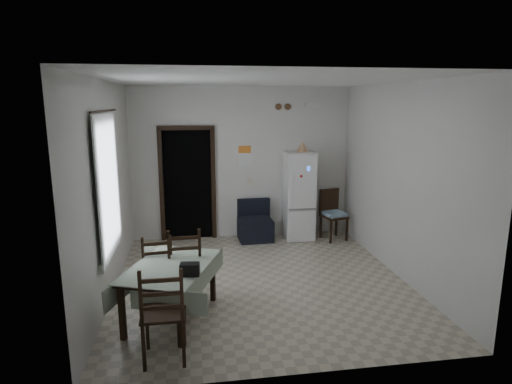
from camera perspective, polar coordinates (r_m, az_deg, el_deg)
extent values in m
plane|color=#C0B49C|center=(6.49, 0.69, -11.78)|extent=(4.50, 4.50, 0.00)
cube|color=black|center=(8.47, -9.09, 1.17)|extent=(0.90, 0.45, 2.10)
cube|color=black|center=(8.25, -12.50, 0.74)|extent=(0.08, 0.10, 2.18)
cube|color=black|center=(8.24, -5.69, 0.96)|extent=(0.08, 0.10, 2.18)
cube|color=black|center=(8.10, -9.35, 8.45)|extent=(1.06, 0.10, 0.08)
cube|color=silver|center=(5.88, -20.08, 0.80)|extent=(0.10, 1.20, 1.60)
cube|color=silver|center=(5.86, -19.02, 0.84)|extent=(0.02, 1.45, 1.85)
cylinder|color=black|center=(5.76, -19.57, 10.16)|extent=(0.02, 1.60, 0.02)
cube|color=white|center=(8.23, -1.52, 5.01)|extent=(0.28, 0.02, 0.40)
cube|color=orange|center=(8.21, -1.52, 5.70)|extent=(0.24, 0.01, 0.14)
cube|color=beige|center=(8.32, -0.81, 1.47)|extent=(0.08, 0.02, 0.12)
cylinder|color=brown|center=(8.27, 3.01, 11.29)|extent=(0.12, 0.03, 0.12)
cylinder|color=brown|center=(8.31, 4.25, 11.28)|extent=(0.12, 0.03, 0.12)
cube|color=white|center=(8.40, 7.48, 11.42)|extent=(0.25, 0.07, 0.09)
cone|color=tan|center=(8.12, 6.23, 6.03)|extent=(0.26, 0.26, 0.19)
cube|color=black|center=(4.96, -8.83, -10.16)|extent=(0.23, 0.15, 0.14)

